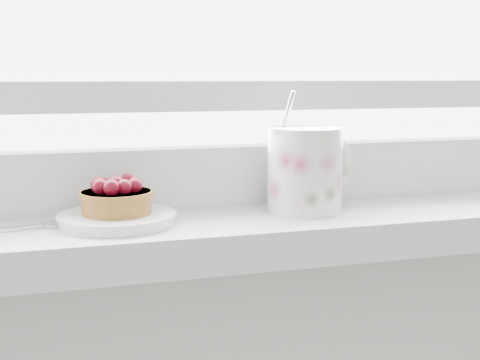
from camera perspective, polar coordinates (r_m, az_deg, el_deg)
name	(u,v)px	position (r m, az deg, el deg)	size (l,w,h in m)	color
saucer	(117,219)	(0.71, -10.45, -3.29)	(0.12, 0.12, 0.01)	white
raspberry_tart	(116,197)	(0.70, -10.50, -1.44)	(0.08, 0.08, 0.04)	brown
floral_mug	(307,168)	(0.76, 5.72, 1.05)	(0.13, 0.11, 0.14)	silver
fork	(5,229)	(0.71, -19.40, -4.00)	(0.20, 0.07, 0.00)	silver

